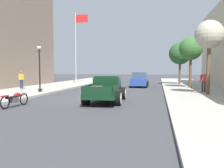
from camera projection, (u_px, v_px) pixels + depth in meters
ground_plane at (96, 100)px, 15.26m from camera, size 140.00×140.00×0.00m
sidewalk_right at (213, 101)px, 13.84m from camera, size 5.50×64.00×0.15m
hotrod_truck_dark_green at (107, 89)px, 14.42m from camera, size 2.34×5.00×1.58m
motorcycle_parked at (15, 99)px, 12.29m from camera, size 0.62×2.12×0.93m
car_background_blue at (140, 80)px, 26.25m from camera, size 1.87×4.30×1.65m
pedestrian_sidewalk_left at (21, 79)px, 21.54m from camera, size 0.53×0.22×1.65m
pedestrian_sidewalk_right at (204, 81)px, 18.54m from camera, size 0.53×0.22×1.65m
street_lamp_near at (39, 64)px, 18.84m from camera, size 0.50×0.32×3.85m
flagpole at (77, 40)px, 30.20m from camera, size 1.74×0.16×9.16m
street_tree_nearest at (209, 35)px, 16.72m from camera, size 2.05×2.05×5.37m
street_tree_second at (191, 49)px, 23.03m from camera, size 2.30×2.30×5.04m
street_tree_third at (180, 54)px, 28.28m from camera, size 2.67×2.67×5.07m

